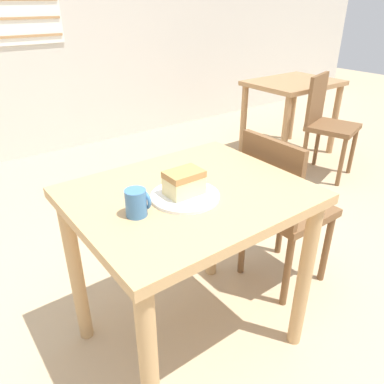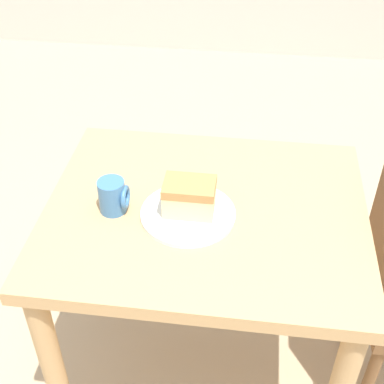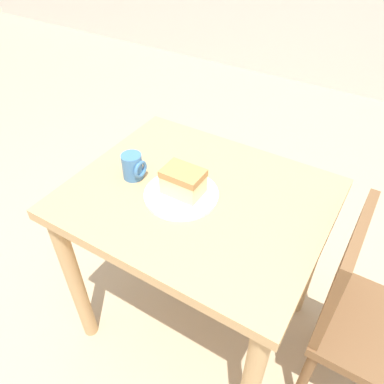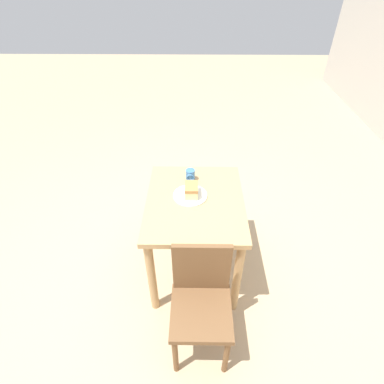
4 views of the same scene
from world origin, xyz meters
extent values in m
plane|color=tan|center=(0.00, 0.00, 0.00)|extent=(14.00, 14.00, 0.00)
cube|color=tan|center=(-0.06, 0.27, 0.75)|extent=(0.85, 0.70, 0.04)
cylinder|color=tan|center=(-0.44, -0.03, 0.36)|extent=(0.06, 0.06, 0.73)
cylinder|color=tan|center=(-0.44, 0.57, 0.36)|extent=(0.06, 0.06, 0.73)
cylinder|color=tan|center=(0.31, 0.57, 0.36)|extent=(0.06, 0.06, 0.73)
cube|color=brown|center=(0.61, 0.32, 0.43)|extent=(0.38, 0.38, 0.04)
cylinder|color=brown|center=(0.45, 0.16, 0.21)|extent=(0.04, 0.04, 0.41)
cylinder|color=brown|center=(0.45, 0.47, 0.21)|extent=(0.04, 0.04, 0.41)
cube|color=brown|center=(0.44, 0.32, 0.65)|extent=(0.03, 0.36, 0.40)
cylinder|color=white|center=(-0.10, 0.24, 0.77)|extent=(0.25, 0.25, 0.01)
cube|color=beige|center=(-0.10, 0.25, 0.81)|extent=(0.13, 0.09, 0.06)
cube|color=#B27F47|center=(-0.10, 0.25, 0.86)|extent=(0.13, 0.09, 0.02)
cylinder|color=teal|center=(-0.30, 0.24, 0.81)|extent=(0.07, 0.07, 0.09)
torus|color=teal|center=(-0.27, 0.24, 0.81)|extent=(0.01, 0.06, 0.06)
camera|label=1|loc=(-0.79, -0.72, 1.41)|focal=35.00mm
camera|label=2|loc=(0.04, -0.80, 1.69)|focal=50.00mm
camera|label=3|loc=(0.41, -0.54, 1.59)|focal=35.00mm
camera|label=4|loc=(1.58, 0.27, 2.16)|focal=28.00mm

